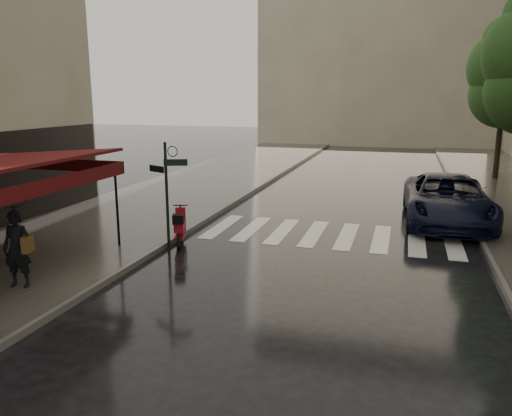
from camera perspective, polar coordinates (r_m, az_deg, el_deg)
The scene contains 11 objects.
ground at distance 11.48m, azimuth -11.18°, elevation -9.68°, with size 120.00×120.00×0.00m, color black.
sidewalk_near at distance 23.78m, azimuth -7.43°, elevation 2.24°, with size 6.00×60.00×0.12m, color #38332D.
curb_near at distance 22.72m, azimuth -0.38°, elevation 1.90°, with size 0.12×60.00×0.16m, color #595651.
curb_far at distance 21.89m, azimuth 22.50°, elevation 0.51°, with size 0.12×60.00×0.16m, color #595651.
crosswalk at distance 16.08m, azimuth 8.50°, elevation -3.03°, with size 7.85×3.20×0.01m.
signpost at distance 14.07m, azimuth -10.16°, elevation 2.29°, with size 1.17×0.29×3.10m.
backdrop_building at distance 47.73m, azimuth 14.83°, elevation 19.09°, with size 22.00×6.00×20.00m, color gray.
tree_far at distance 28.74m, azimuth 26.66°, elevation 13.63°, with size 3.80×3.80×8.16m.
pedestrian_with_umbrella at distance 12.12m, azimuth -25.96°, elevation -0.70°, with size 1.24×1.25×2.50m.
scooter at distance 14.94m, azimuth -8.72°, elevation -2.29°, with size 0.80×1.56×1.08m.
parked_car at distance 18.44m, azimuth 21.02°, elevation 0.92°, with size 2.77×6.00×1.67m, color black.
Camera 1 is at (5.08, -9.35, 4.31)m, focal length 35.00 mm.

